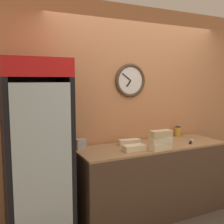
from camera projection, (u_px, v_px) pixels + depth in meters
wall_back at (137, 108)px, 3.59m from camera, size 5.20×0.10×2.70m
prep_counter at (152, 180)px, 3.37m from camera, size 1.94×0.63×0.92m
beverage_cooler at (36, 147)px, 2.72m from camera, size 0.64×0.63×1.95m
sandwich_stack_bottom at (161, 146)px, 3.08m from camera, size 0.27×0.12×0.08m
sandwich_stack_middle at (161, 140)px, 3.07m from camera, size 0.27×0.12×0.08m
sandwich_stack_top at (161, 134)px, 3.06m from camera, size 0.26×0.11×0.08m
sandwich_flat_left at (134, 148)px, 3.03m from camera, size 0.26×0.12×0.07m
sandwich_flat_right at (129, 142)px, 3.31m from camera, size 0.29×0.14×0.07m
chefs_knife at (191, 142)px, 3.45m from camera, size 0.27×0.25×0.02m
condiment_jar at (178, 131)px, 3.80m from camera, size 0.08×0.08×0.15m
napkin_dispenser at (81, 144)px, 3.11m from camera, size 0.11×0.09×0.12m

